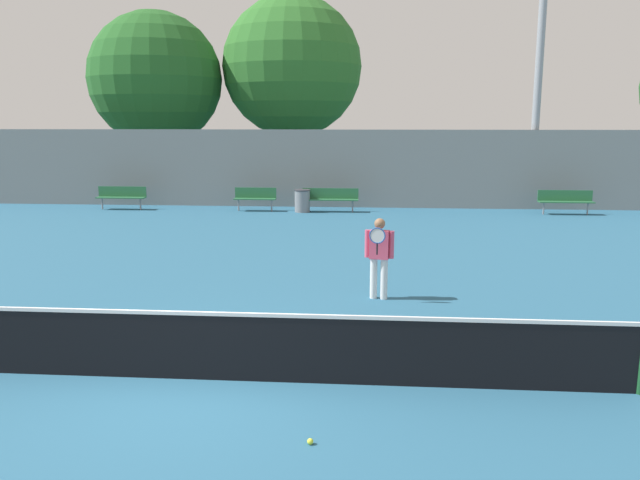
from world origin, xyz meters
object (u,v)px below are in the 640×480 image
object	(u,v)px
tree_green_tall	(155,79)
tree_green_broad	(292,67)
bench_by_gate	(330,197)
light_pole_near_left	(540,48)
bench_courtside_near	(255,196)
bench_courtside_far	(566,199)
tennis_ball	(310,441)
bench_adjacent_court	(122,195)
tennis_player	(379,254)
trash_bin	(302,201)
tennis_net	(196,345)

from	to	relation	value
tree_green_tall	tree_green_broad	world-z (taller)	tree_green_broad
bench_by_gate	light_pole_near_left	xyz separation A→B (m)	(7.88, 1.56, 5.59)
bench_courtside_near	bench_courtside_far	world-z (taller)	same
tennis_ball	tree_green_tall	world-z (taller)	tree_green_tall
bench_adjacent_court	bench_by_gate	xyz separation A→B (m)	(8.20, 0.00, 0.00)
bench_by_gate	tree_green_tall	xyz separation A→B (m)	(-8.60, 5.80, 4.77)
bench_courtside_far	tennis_ball	bearing A→B (deg)	-114.32
bench_courtside_near	tennis_player	bearing A→B (deg)	-68.69
light_pole_near_left	tree_green_broad	bearing A→B (deg)	151.23
tree_green_broad	bench_courtside_near	bearing A→B (deg)	-94.77
bench_courtside_far	light_pole_near_left	xyz separation A→B (m)	(-0.87, 1.56, 5.59)
bench_courtside_near	trash_bin	distance (m)	1.85
tennis_net	tennis_ball	xyz separation A→B (m)	(1.68, -1.60, -0.45)
tree_green_broad	bench_courtside_far	bearing A→B (deg)	-32.91
tennis_net	bench_adjacent_court	xyz separation A→B (m)	(-7.39, 15.84, 0.08)
bench_courtside_near	tennis_ball	size ratio (longest dim) A/B	23.66
bench_courtside_far	tree_green_broad	xyz separation A→B (m)	(-11.05, 7.15, 5.40)
tennis_player	bench_courtside_near	bearing A→B (deg)	120.96
tree_green_tall	tree_green_broad	size ratio (longest dim) A/B	0.91
tree_green_broad	tennis_player	bearing A→B (deg)	-78.10
tennis_ball	tree_green_broad	xyz separation A→B (m)	(-3.17, 24.59, 5.92)
bench_courtside_far	bench_adjacent_court	world-z (taller)	same
bench_courtside_near	tree_green_tall	world-z (taller)	tree_green_tall
tennis_player	bench_courtside_far	distance (m)	13.72
tennis_net	bench_courtside_near	distance (m)	15.98
tennis_net	tennis_player	world-z (taller)	tennis_player
bench_courtside_near	bench_adjacent_court	bearing A→B (deg)	179.99
trash_bin	tree_green_broad	distance (m)	9.26
light_pole_near_left	tree_green_broad	distance (m)	11.62
tennis_player	bench_by_gate	bearing A→B (deg)	107.81
bench_adjacent_court	light_pole_near_left	distance (m)	17.10
bench_courtside_near	bench_by_gate	xyz separation A→B (m)	(2.90, 0.00, 0.01)
tennis_net	tree_green_tall	size ratio (longest dim) A/B	1.38
bench_courtside_near	bench_by_gate	distance (m)	2.90
bench_adjacent_court	tennis_ball	bearing A→B (deg)	-62.52
trash_bin	tree_green_tall	size ratio (longest dim) A/B	0.10
tennis_ball	tree_green_broad	world-z (taller)	tree_green_broad
bench_by_gate	tennis_ball	bearing A→B (deg)	-87.14
bench_courtside_near	light_pole_near_left	xyz separation A→B (m)	(10.78, 1.56, 5.59)
bench_adjacent_court	tennis_ball	size ratio (longest dim) A/B	28.26
tennis_player	bench_adjacent_court	xyz separation A→B (m)	(-9.88, 11.75, -0.34)
bench_by_gate	light_pole_near_left	size ratio (longest dim) A/B	0.19
bench_adjacent_court	tree_green_broad	size ratio (longest dim) A/B	0.21
tennis_player	tennis_ball	world-z (taller)	tennis_player
trash_bin	tree_green_tall	xyz separation A→B (m)	(-7.54, 5.96, 4.91)
bench_courtside_far	bench_by_gate	distance (m)	8.75
light_pole_near_left	trash_bin	size ratio (longest dim) A/B	12.97
tennis_net	bench_by_gate	bearing A→B (deg)	87.06
bench_courtside_far	bench_adjacent_court	distance (m)	16.95
tennis_player	tree_green_tall	distance (m)	20.82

